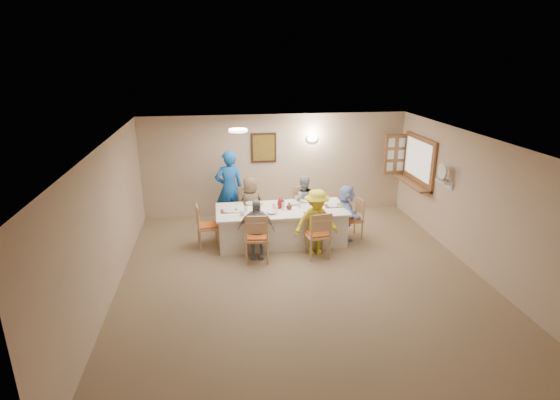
{
  "coord_description": "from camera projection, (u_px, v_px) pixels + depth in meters",
  "views": [
    {
      "loc": [
        -1.42,
        -6.89,
        3.89
      ],
      "look_at": [
        -0.2,
        1.4,
        1.05
      ],
      "focal_mm": 28.0,
      "sensor_mm": 36.0,
      "label": 1
    }
  ],
  "objects": [
    {
      "name": "plate_fr",
      "position": [
        313.0,
        214.0,
        8.89
      ],
      "size": [
        0.26,
        0.26,
        0.02
      ],
      "primitive_type": "cylinder",
      "color": "white",
      "rests_on": "dining_table"
    },
    {
      "name": "condiment_brown",
      "position": [
        282.0,
        202.0,
        9.27
      ],
      "size": [
        0.17,
        0.17,
        0.22
      ],
      "primitive_type": "imported",
      "rotation": [
        0.0,
        0.0,
        -0.39
      ],
      "color": "#522116",
      "rests_on": "dining_table"
    },
    {
      "name": "chair_back_right",
      "position": [
        302.0,
        208.0,
        10.14
      ],
      "size": [
        0.45,
        0.45,
        0.93
      ],
      "primitive_type": null,
      "rotation": [
        0.0,
        0.0,
        -0.02
      ],
      "color": "tan",
      "rests_on": "ground"
    },
    {
      "name": "ground",
      "position": [
        302.0,
        279.0,
        7.9
      ],
      "size": [
        7.0,
        7.0,
        0.0
      ],
      "primitive_type": "plane",
      "color": "#997F5A"
    },
    {
      "name": "napkin_fl",
      "position": [
        264.0,
        217.0,
        8.71
      ],
      "size": [
        0.13,
        0.13,
        0.01
      ],
      "primitive_type": "cube",
      "color": "gold",
      "rests_on": "dining_table"
    },
    {
      "name": "placemat_br",
      "position": [
        305.0,
        201.0,
        9.69
      ],
      "size": [
        0.37,
        0.27,
        0.01
      ],
      "primitive_type": "cube",
      "color": "#472B19",
      "rests_on": "dining_table"
    },
    {
      "name": "shutter_door",
      "position": [
        396.0,
        154.0,
        10.79
      ],
      "size": [
        0.55,
        0.04,
        1.0
      ],
      "primitive_type": "cube",
      "color": "brown",
      "rests_on": "room_walls"
    },
    {
      "name": "bowl_b",
      "position": [
        294.0,
        203.0,
        9.45
      ],
      "size": [
        0.22,
        0.22,
        0.06
      ],
      "primitive_type": "imported",
      "rotation": [
        0.0,
        0.0,
        0.08
      ],
      "color": "white",
      "rests_on": "dining_table"
    },
    {
      "name": "plate_le",
      "position": [
        229.0,
        211.0,
        9.05
      ],
      "size": [
        0.25,
        0.25,
        0.02
      ],
      "primitive_type": "cylinder",
      "color": "white",
      "rests_on": "dining_table"
    },
    {
      "name": "fan_shelf",
      "position": [
        444.0,
        182.0,
        8.87
      ],
      "size": [
        0.22,
        0.36,
        0.03
      ],
      "primitive_type": "cube",
      "color": "white",
      "rests_on": "room_walls"
    },
    {
      "name": "chair_back_left",
      "position": [
        250.0,
        209.0,
        9.96
      ],
      "size": [
        0.56,
        0.56,
        0.99
      ],
      "primitive_type": null,
      "rotation": [
        0.0,
        0.0,
        0.21
      ],
      "color": "tan",
      "rests_on": "ground"
    },
    {
      "name": "diner_front_left",
      "position": [
        256.0,
        229.0,
        8.54
      ],
      "size": [
        0.82,
        0.55,
        1.23
      ],
      "primitive_type": "imported",
      "rotation": [
        0.0,
        0.0,
        -0.18
      ],
      "color": "#959698",
      "rests_on": "ground"
    },
    {
      "name": "desk_fan",
      "position": [
        444.0,
        174.0,
        8.82
      ],
      "size": [
        0.3,
        0.3,
        0.28
      ],
      "primitive_type": null,
      "color": "#A5A5A8",
      "rests_on": "fan_shelf"
    },
    {
      "name": "condiment_malt",
      "position": [
        289.0,
        206.0,
        9.15
      ],
      "size": [
        0.2,
        0.2,
        0.15
      ],
      "primitive_type": "imported",
      "rotation": [
        0.0,
        0.0,
        -0.36
      ],
      "color": "#522116",
      "rests_on": "dining_table"
    },
    {
      "name": "napkin_le",
      "position": [
        238.0,
        211.0,
        9.03
      ],
      "size": [
        0.14,
        0.14,
        0.01
      ],
      "primitive_type": "cube",
      "color": "gold",
      "rests_on": "dining_table"
    },
    {
      "name": "condiment_ketchup",
      "position": [
        279.0,
        203.0,
        9.18
      ],
      "size": [
        0.15,
        0.15,
        0.24
      ],
      "primitive_type": "imported",
      "rotation": [
        0.0,
        0.0,
        0.34
      ],
      "color": "#A80E14",
      "rests_on": "dining_table"
    },
    {
      "name": "chair_front_right",
      "position": [
        317.0,
        234.0,
        8.63
      ],
      "size": [
        0.52,
        0.52,
        0.98
      ],
      "primitive_type": null,
      "rotation": [
        0.0,
        0.0,
        3.26
      ],
      "color": "tan",
      "rests_on": "ground"
    },
    {
      "name": "diner_back_right",
      "position": [
        303.0,
        202.0,
        9.97
      ],
      "size": [
        0.7,
        0.59,
        1.28
      ],
      "primitive_type": "imported",
      "rotation": [
        0.0,
        0.0,
        3.05
      ],
      "color": "#9796A7",
      "rests_on": "ground"
    },
    {
      "name": "ceiling_light",
      "position": [
        238.0,
        130.0,
        8.38
      ],
      "size": [
        0.36,
        0.36,
        0.05
      ],
      "primitive_type": "cylinder",
      "color": "white",
      "rests_on": "room_walls"
    },
    {
      "name": "plate_bl",
      "position": [
        251.0,
        203.0,
        9.52
      ],
      "size": [
        0.25,
        0.25,
        0.02
      ],
      "primitive_type": "cylinder",
      "color": "white",
      "rests_on": "dining_table"
    },
    {
      "name": "napkin_br",
      "position": [
        314.0,
        201.0,
        9.66
      ],
      "size": [
        0.14,
        0.14,
        0.01
      ],
      "primitive_type": "cube",
      "color": "gold",
      "rests_on": "dining_table"
    },
    {
      "name": "placemat_fl",
      "position": [
        255.0,
        217.0,
        8.73
      ],
      "size": [
        0.34,
        0.25,
        0.01
      ],
      "primitive_type": "cube",
      "color": "#472B19",
      "rests_on": "dining_table"
    },
    {
      "name": "placemat_re",
      "position": [
        333.0,
        206.0,
        9.36
      ],
      "size": [
        0.35,
        0.26,
        0.01
      ],
      "primitive_type": "cube",
      "color": "#472B19",
      "rests_on": "dining_table"
    },
    {
      "name": "hatch_sill",
      "position": [
        412.0,
        183.0,
        10.26
      ],
      "size": [
        0.3,
        1.5,
        0.05
      ],
      "primitive_type": "cube",
      "color": "brown",
      "rests_on": "room_walls"
    },
    {
      "name": "bowl_a",
      "position": [
        272.0,
        212.0,
        8.92
      ],
      "size": [
        0.39,
        0.39,
        0.05
      ],
      "primitive_type": "imported",
      "rotation": [
        0.0,
        0.0,
        0.43
      ],
      "color": "white",
      "rests_on": "dining_table"
    },
    {
      "name": "serving_hatch",
      "position": [
        419.0,
        161.0,
        10.11
      ],
      "size": [
        0.06,
        1.5,
        1.15
      ],
      "primitive_type": "cube",
      "color": "brown",
      "rests_on": "room_walls"
    },
    {
      "name": "chair_right_end",
      "position": [
        351.0,
        219.0,
        9.52
      ],
      "size": [
        0.49,
        0.49,
        0.9
      ],
      "primitive_type": null,
      "rotation": [
        0.0,
        0.0,
        -1.41
      ],
      "color": "tan",
      "rests_on": "ground"
    },
    {
      "name": "diner_back_left",
      "position": [
        251.0,
        205.0,
        9.8
      ],
      "size": [
        0.78,
        0.64,
        1.29
      ],
      "primitive_type": "imported",
      "rotation": [
        0.0,
        0.0,
        3.33
      ],
      "color": "brown",
      "rests_on": "ground"
    },
    {
      "name": "napkin_re",
      "position": [
        342.0,
        206.0,
        9.34
      ],
      "size": [
        0.15,
        0.15,
        0.01
      ],
      "primitive_type": "cube",
      "color": "gold",
      "rests_on": "dining_table"
    },
    {
      "name": "placemat_bl",
      "position": [
        251.0,
        203.0,
        9.52
      ],
      "size": [
        0.35,
        0.26,
        0.01
      ],
      "primitive_type": "cube",
      "color": "#472B19",
      "rests_on": "dining_table"
    },
    {
      "name": "plate_br",
      "position": [
        305.0,
        200.0,
        9.68
      ],
      "size": [
        0.24,
        0.24,
        0.02
      ],
      "primitive_type": "cylinder",
      "color": "white",
      "rests_on": "dining_table"
    },
    {
      "name": "placemat_fr",
      "position": [
        313.0,
        214.0,
        8.9
      ],
      "size": [
        0.37,
        0.27,
        0.01
      ],
      "primitive_type": "cube",
      "color": "#472B19",
      "rests_on": "dining_table"
    },
    {
      "name": "chair_front_left",
      "position": [
        257.0,
        236.0,
        8.46
      ],
      "size": [
        0.53,
        0.53,
        1.02
      ],
      "primitive_type": null,
      "rotation": [
        0.0,
        0.0,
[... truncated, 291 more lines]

